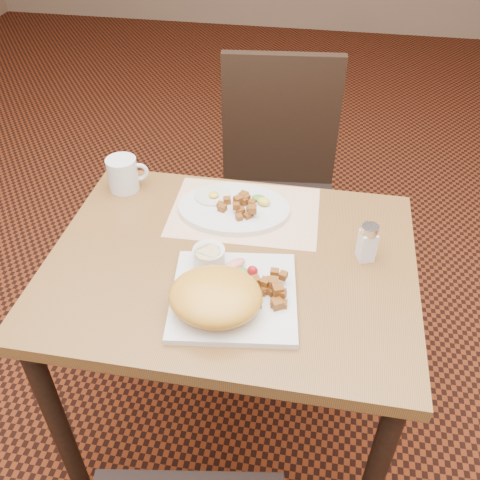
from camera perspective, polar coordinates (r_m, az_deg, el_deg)
name	(u,v)px	position (r m, az deg, el deg)	size (l,w,h in m)	color
ground	(233,425)	(1.90, -0.73, -19.17)	(8.00, 8.00, 0.00)	black
table	(231,291)	(1.39, -0.95, -5.47)	(0.90, 0.70, 0.75)	brown
chair_far	(277,181)	(1.97, 4.02, 6.29)	(0.46, 0.47, 0.97)	black
placemat	(245,212)	(1.46, 0.52, 3.01)	(0.40, 0.28, 0.00)	white
plate_square	(234,296)	(1.21, -0.66, -6.01)	(0.28, 0.28, 0.02)	silver
plate_oval	(234,209)	(1.46, -0.65, 3.38)	(0.30, 0.23, 0.02)	silver
hollandaise_mound	(215,297)	(1.15, -2.69, -6.05)	(0.20, 0.18, 0.08)	gold
ramekin	(209,256)	(1.27, -3.34, -1.70)	(0.08, 0.08, 0.04)	silver
garnish_sq	(240,268)	(1.26, 0.03, -2.96)	(0.09, 0.07, 0.03)	#387223
fried_egg	(213,195)	(1.49, -2.92, 4.78)	(0.10, 0.10, 0.02)	white
garnish_ov	(262,200)	(1.46, 2.35, 4.27)	(0.06, 0.06, 0.02)	#387223
salt_shaker	(367,242)	(1.32, 13.44, -0.22)	(0.05, 0.05, 0.10)	white
coffee_mug	(124,174)	(1.57, -12.31, 6.89)	(0.11, 0.09, 0.10)	silver
home_fries_sq	(270,290)	(1.19, 3.18, -5.40)	(0.09, 0.11, 0.04)	brown
home_fries_ov	(241,205)	(1.44, 0.12, 3.77)	(0.11, 0.12, 0.03)	brown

